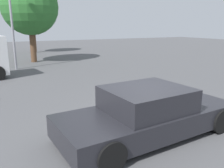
{
  "coord_description": "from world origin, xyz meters",
  "views": [
    {
      "loc": [
        -3.54,
        -4.78,
        2.73
      ],
      "look_at": [
        -0.07,
        1.72,
        0.9
      ],
      "focal_mm": 37.71,
      "sensor_mm": 36.0,
      "label": 1
    }
  ],
  "objects": [
    {
      "name": "ground_plane",
      "position": [
        0.0,
        0.0,
        0.0
      ],
      "size": [
        80.0,
        80.0,
        0.0
      ],
      "primitive_type": "plane",
      "color": "#515154"
    },
    {
      "name": "sedan_foreground",
      "position": [
        -0.1,
        -0.29,
        0.58
      ],
      "size": [
        4.79,
        2.17,
        1.25
      ],
      "rotation": [
        0.0,
        0.0,
        0.05
      ],
      "color": "#232328",
      "rests_on": "ground_plane"
    },
    {
      "name": "light_post_near",
      "position": [
        -1.95,
        11.31,
        3.97
      ],
      "size": [
        0.44,
        0.44,
        5.76
      ],
      "color": "gray",
      "rests_on": "ground_plane"
    },
    {
      "name": "tree_back_center",
      "position": [
        -0.35,
        14.03,
        4.06
      ],
      "size": [
        4.12,
        4.12,
        6.14
      ],
      "color": "brown",
      "rests_on": "ground_plane"
    },
    {
      "name": "tree_back_right",
      "position": [
        1.02,
        20.96,
        3.91
      ],
      "size": [
        3.41,
        3.41,
        5.63
      ],
      "color": "brown",
      "rests_on": "ground_plane"
    }
  ]
}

